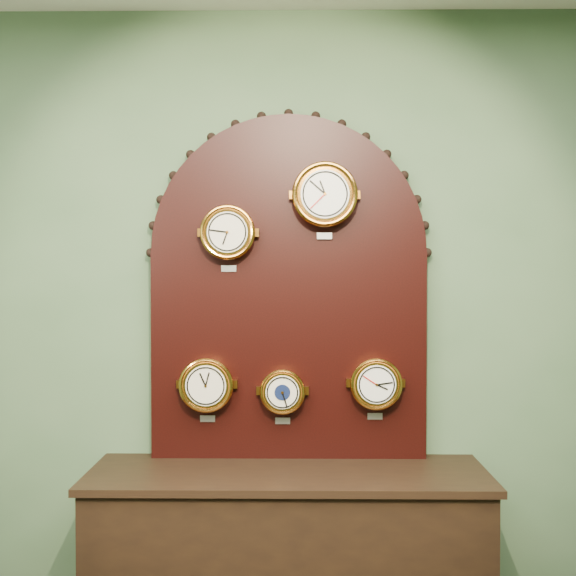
{
  "coord_description": "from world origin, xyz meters",
  "views": [
    {
      "loc": [
        0.04,
        -0.71,
        1.66
      ],
      "look_at": [
        0.0,
        2.25,
        1.58
      ],
      "focal_mm": 45.02,
      "sensor_mm": 36.0,
      "label": 1
    }
  ],
  "objects_px": {
    "arabic_clock": "(325,195)",
    "hygrometer": "(207,385)",
    "barometer": "(283,391)",
    "display_board": "(289,276)",
    "tide_clock": "(376,384)",
    "shop_counter": "(288,574)",
    "roman_clock": "(228,233)"
  },
  "relations": [
    {
      "from": "display_board",
      "to": "arabic_clock",
      "type": "xyz_separation_m",
      "value": [
        0.16,
        -0.07,
        0.35
      ]
    },
    {
      "from": "barometer",
      "to": "arabic_clock",
      "type": "bearing_deg",
      "value": -0.6
    },
    {
      "from": "roman_clock",
      "to": "arabic_clock",
      "type": "height_order",
      "value": "arabic_clock"
    },
    {
      "from": "hygrometer",
      "to": "barometer",
      "type": "xyz_separation_m",
      "value": [
        0.33,
        0.0,
        -0.03
      ]
    },
    {
      "from": "shop_counter",
      "to": "arabic_clock",
      "type": "distance_m",
      "value": 1.59
    },
    {
      "from": "display_board",
      "to": "tide_clock",
      "type": "distance_m",
      "value": 0.6
    },
    {
      "from": "tide_clock",
      "to": "shop_counter",
      "type": "bearing_deg",
      "value": -157.82
    },
    {
      "from": "display_board",
      "to": "hygrometer",
      "type": "distance_m",
      "value": 0.59
    },
    {
      "from": "arabic_clock",
      "to": "hygrometer",
      "type": "bearing_deg",
      "value": 179.88
    },
    {
      "from": "display_board",
      "to": "hygrometer",
      "type": "bearing_deg",
      "value": -169.28
    },
    {
      "from": "hygrometer",
      "to": "tide_clock",
      "type": "height_order",
      "value": "same"
    },
    {
      "from": "arabic_clock",
      "to": "hygrometer",
      "type": "xyz_separation_m",
      "value": [
        -0.51,
        0.0,
        -0.82
      ]
    },
    {
      "from": "roman_clock",
      "to": "barometer",
      "type": "distance_m",
      "value": 0.72
    },
    {
      "from": "arabic_clock",
      "to": "tide_clock",
      "type": "bearing_deg",
      "value": 0.35
    },
    {
      "from": "hygrometer",
      "to": "tide_clock",
      "type": "xyz_separation_m",
      "value": [
        0.73,
        0.0,
        0.01
      ]
    },
    {
      "from": "tide_clock",
      "to": "barometer",
      "type": "bearing_deg",
      "value": 179.92
    },
    {
      "from": "shop_counter",
      "to": "display_board",
      "type": "xyz_separation_m",
      "value": [
        0.0,
        0.22,
        1.23
      ]
    },
    {
      "from": "shop_counter",
      "to": "hygrometer",
      "type": "height_order",
      "value": "hygrometer"
    },
    {
      "from": "hygrometer",
      "to": "barometer",
      "type": "distance_m",
      "value": 0.33
    },
    {
      "from": "display_board",
      "to": "tide_clock",
      "type": "height_order",
      "value": "display_board"
    },
    {
      "from": "arabic_clock",
      "to": "roman_clock",
      "type": "bearing_deg",
      "value": 179.86
    },
    {
      "from": "hygrometer",
      "to": "barometer",
      "type": "height_order",
      "value": "hygrometer"
    },
    {
      "from": "roman_clock",
      "to": "barometer",
      "type": "bearing_deg",
      "value": 0.21
    },
    {
      "from": "roman_clock",
      "to": "shop_counter",
      "type": "bearing_deg",
      "value": -30.58
    },
    {
      "from": "tide_clock",
      "to": "arabic_clock",
      "type": "bearing_deg",
      "value": -179.65
    },
    {
      "from": "display_board",
      "to": "barometer",
      "type": "distance_m",
      "value": 0.5
    },
    {
      "from": "shop_counter",
      "to": "barometer",
      "type": "distance_m",
      "value": 0.75
    },
    {
      "from": "barometer",
      "to": "tide_clock",
      "type": "relative_size",
      "value": 0.9
    },
    {
      "from": "shop_counter",
      "to": "hygrometer",
      "type": "xyz_separation_m",
      "value": [
        -0.35,
        0.15,
        0.76
      ]
    },
    {
      "from": "roman_clock",
      "to": "arabic_clock",
      "type": "relative_size",
      "value": 0.87
    },
    {
      "from": "shop_counter",
      "to": "arabic_clock",
      "type": "xyz_separation_m",
      "value": [
        0.16,
        0.15,
        1.58
      ]
    },
    {
      "from": "barometer",
      "to": "tide_clock",
      "type": "bearing_deg",
      "value": -0.08
    }
  ]
}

